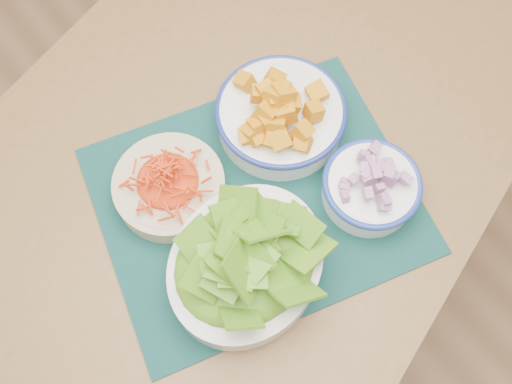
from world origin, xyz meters
TOP-DOWN VIEW (x-y plane):
  - ground at (0.00, 0.00)m, footprint 4.00×4.00m
  - table at (-0.14, 0.25)m, footprint 1.38×1.12m
  - placemat at (-0.13, 0.17)m, footprint 0.57×0.51m
  - carrot_bowl at (-0.23, 0.27)m, footprint 0.19×0.19m
  - squash_bowl at (-0.02, 0.26)m, footprint 0.22×0.22m
  - lettuce_bowl at (-0.22, 0.09)m, footprint 0.30×0.28m
  - onion_bowl at (0.01, 0.07)m, footprint 0.17×0.17m

SIDE VIEW (x-z plane):
  - ground at x=0.00m, z-range 0.00..0.00m
  - table at x=-0.14m, z-range 0.28..1.03m
  - placemat at x=-0.13m, z-range 0.75..0.75m
  - carrot_bowl at x=-0.23m, z-range 0.75..0.82m
  - onion_bowl at x=0.01m, z-range 0.75..0.83m
  - squash_bowl at x=-0.02m, z-range 0.75..0.85m
  - lettuce_bowl at x=-0.22m, z-range 0.75..0.87m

